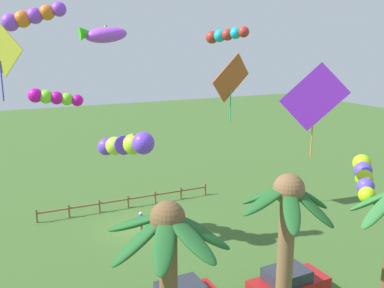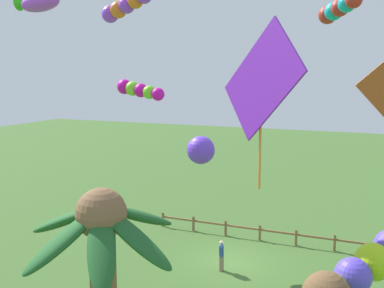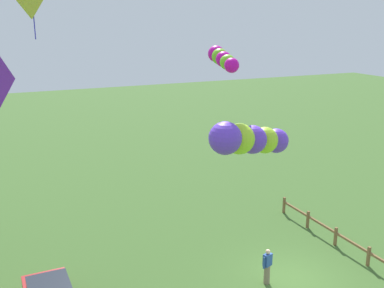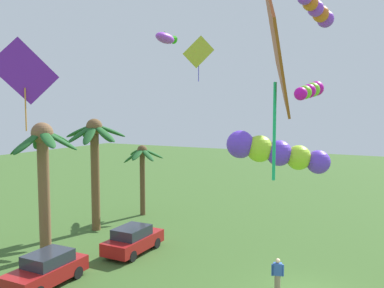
{
  "view_description": "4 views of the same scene",
  "coord_description": "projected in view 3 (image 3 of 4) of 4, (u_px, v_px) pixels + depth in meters",
  "views": [
    {
      "loc": [
        8.31,
        25.74,
        12.03
      ],
      "look_at": [
        -1.08,
        6.17,
        6.96
      ],
      "focal_mm": 40.41,
      "sensor_mm": 36.0,
      "label": 1
    },
    {
      "loc": [
        -7.12,
        22.15,
        9.96
      ],
      "look_at": [
        0.03,
        5.26,
        7.13
      ],
      "focal_mm": 42.98,
      "sensor_mm": 36.0,
      "label": 2
    },
    {
      "loc": [
        -14.19,
        11.12,
        10.88
      ],
      "look_at": [
        -0.97,
        5.14,
        6.89
      ],
      "focal_mm": 42.63,
      "sensor_mm": 36.0,
      "label": 3
    },
    {
      "loc": [
        -16.92,
        -3.55,
        8.12
      ],
      "look_at": [
        0.95,
        5.83,
        6.4
      ],
      "focal_mm": 37.9,
      "sensor_mm": 36.0,
      "label": 4
    }
  ],
  "objects": [
    {
      "name": "kite_tube_7",
      "position": [
        249.0,
        139.0,
        18.42
      ],
      "size": [
        2.49,
        4.44,
        1.96
      ],
      "color": "#6A3BE6"
    },
    {
      "name": "kite_tube_4",
      "position": [
        223.0,
        59.0,
        21.3
      ],
      "size": [
        2.92,
        1.08,
        1.09
      ],
      "color": "#D70FAC"
    },
    {
      "name": "ground_plane",
      "position": [
        291.0,
        279.0,
        19.77
      ],
      "size": [
        120.0,
        120.0,
        0.0
      ],
      "primitive_type": "plane",
      "color": "#3D6028"
    },
    {
      "name": "spectator_0",
      "position": [
        267.0,
        266.0,
        19.23
      ],
      "size": [
        0.34,
        0.52,
        1.59
      ],
      "color": "gray",
      "rests_on": "ground"
    },
    {
      "name": "rail_fence",
      "position": [
        369.0,
        254.0,
        20.65
      ],
      "size": [
        13.13,
        0.12,
        0.95
      ],
      "color": "brown",
      "rests_on": "ground"
    }
  ]
}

